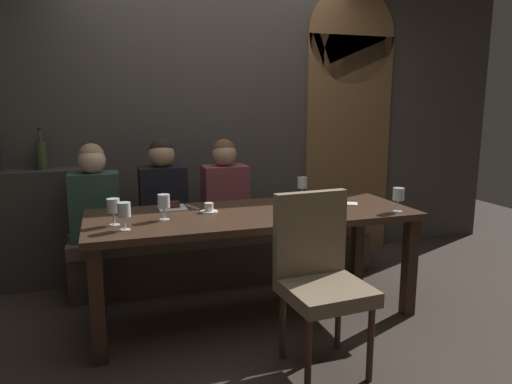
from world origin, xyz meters
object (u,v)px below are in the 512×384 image
at_px(chair_near_side, 319,269).
at_px(wine_glass_center_back, 124,211).
at_px(dining_table, 253,224).
at_px(wine_glass_near_right, 113,207).
at_px(espresso_cup, 209,208).
at_px(dessert_plate, 173,207).
at_px(fork_on_table, 192,207).
at_px(wine_glass_end_right, 164,202).
at_px(diner_bearded, 163,189).
at_px(diner_redhead, 94,195).
at_px(diner_far_end, 225,186).
at_px(wine_glass_far_right, 398,195).
at_px(wine_glass_near_left, 302,183).
at_px(wine_bottle_pale_label, 41,154).
at_px(banquette_bench, 228,253).

relative_size(chair_near_side, wine_glass_center_back, 5.98).
relative_size(dining_table, wine_glass_near_right, 13.41).
height_order(espresso_cup, dessert_plate, espresso_cup).
bearing_deg(chair_near_side, fork_on_table, 118.21).
height_order(dining_table, wine_glass_end_right, wine_glass_end_right).
relative_size(diner_bearded, espresso_cup, 6.27).
distance_m(diner_redhead, dessert_plate, 0.68).
xyz_separation_m(diner_far_end, wine_glass_far_right, (0.95, -1.02, 0.06)).
xyz_separation_m(dining_table, diner_redhead, (-1.03, 0.69, 0.14)).
bearing_deg(espresso_cup, diner_bearded, 110.72).
distance_m(wine_glass_end_right, espresso_cup, 0.35).
relative_size(diner_redhead, wine_glass_end_right, 4.44).
relative_size(wine_glass_far_right, wine_glass_end_right, 1.00).
bearing_deg(wine_glass_near_left, wine_bottle_pale_label, 159.26).
distance_m(wine_glass_near_right, espresso_cup, 0.65).
xyz_separation_m(diner_far_end, dessert_plate, (-0.49, -0.46, -0.04)).
distance_m(wine_glass_near_left, dessert_plate, 1.02).
xyz_separation_m(wine_glass_near_left, espresso_cup, (-0.80, -0.25, -0.09)).
bearing_deg(wine_glass_center_back, wine_glass_near_left, 21.87).
relative_size(chair_near_side, wine_glass_near_right, 5.98).
distance_m(diner_bearded, wine_bottle_pale_label, 1.00).
relative_size(diner_redhead, diner_bearded, 0.97).
xyz_separation_m(diner_far_end, wine_glass_near_left, (0.52, -0.39, 0.06)).
bearing_deg(wine_glass_near_right, espresso_cup, 14.39).
bearing_deg(wine_glass_end_right, diner_far_end, 52.25).
distance_m(dining_table, wine_glass_near_left, 0.64).
distance_m(wine_glass_near_left, espresso_cup, 0.84).
height_order(wine_bottle_pale_label, wine_glass_end_right, wine_bottle_pale_label).
bearing_deg(espresso_cup, banquette_bench, 65.06).
bearing_deg(dining_table, wine_glass_far_right, -17.85).
relative_size(chair_near_side, diner_far_end, 1.33).
bearing_deg(wine_bottle_pale_label, diner_redhead, -44.44).
distance_m(diner_far_end, wine_glass_near_left, 0.65).
relative_size(banquette_bench, fork_on_table, 14.71).
relative_size(wine_glass_near_left, dessert_plate, 0.86).
distance_m(wine_bottle_pale_label, wine_glass_near_left, 2.07).
bearing_deg(chair_near_side, wine_bottle_pale_label, 131.43).
xyz_separation_m(diner_redhead, wine_glass_center_back, (0.18, -0.90, 0.06)).
xyz_separation_m(wine_bottle_pale_label, fork_on_table, (1.04, -0.80, -0.33)).
xyz_separation_m(diner_bearded, dessert_plate, (0.01, -0.43, -0.05)).
xyz_separation_m(diner_far_end, wine_glass_center_back, (-0.84, -0.94, 0.06)).
height_order(diner_redhead, dessert_plate, diner_redhead).
xyz_separation_m(wine_glass_near_right, espresso_cup, (0.62, 0.16, -0.09)).
height_order(wine_bottle_pale_label, wine_glass_far_right, wine_bottle_pale_label).
height_order(wine_glass_end_right, espresso_cup, wine_glass_end_right).
bearing_deg(fork_on_table, espresso_cup, -84.98).
bearing_deg(dessert_plate, wine_bottle_pale_label, 138.70).
bearing_deg(diner_bearded, diner_far_end, 2.78).
bearing_deg(wine_glass_near_right, diner_bearded, 63.50).
distance_m(diner_redhead, fork_on_table, 0.79).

